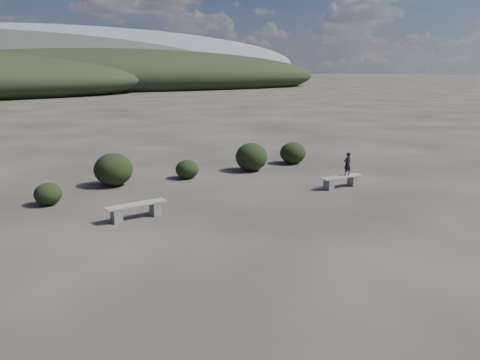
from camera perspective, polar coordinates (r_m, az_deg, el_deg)
ground at (r=13.31m, az=10.11°, el=-7.24°), size 1200.00×1200.00×0.00m
bench_left at (r=15.23m, az=-12.52°, el=-3.54°), size 1.99×0.48×0.50m
bench_right at (r=19.25m, az=12.22°, el=-0.07°), size 1.92×0.51×0.48m
seated_person at (r=19.31m, az=12.97°, el=1.94°), size 0.35×0.23×0.95m
shrub_a at (r=17.71m, az=-22.37°, el=-1.59°), size 0.95×0.95×0.78m
shrub_b at (r=19.77m, az=-15.18°, el=1.25°), size 1.57×1.57×1.34m
shrub_c at (r=20.55m, az=-6.47°, el=1.32°), size 1.02×1.02×0.81m
shrub_d at (r=21.98m, az=1.40°, el=2.83°), size 1.50×1.50×1.32m
shrub_e at (r=23.85m, az=6.45°, el=3.30°), size 1.31×1.31×1.09m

